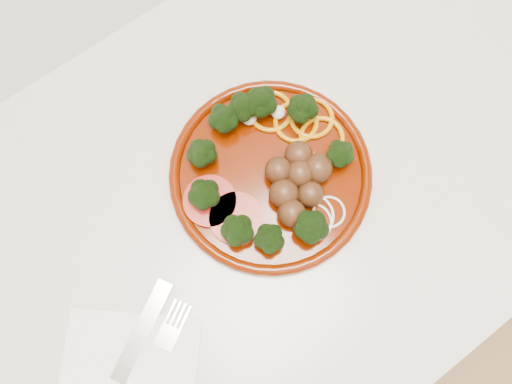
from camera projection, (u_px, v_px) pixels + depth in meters
counter at (179, 304)px, 1.03m from camera, size 2.40×0.60×0.90m
plate at (271, 171)px, 0.61m from camera, size 0.25×0.25×0.05m
napkin at (127, 383)px, 0.57m from camera, size 0.22×0.22×0.00m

